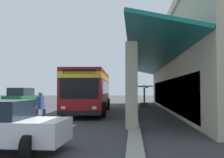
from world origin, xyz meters
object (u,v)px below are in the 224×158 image
Objects in this scene: pedestrian at (40,107)px; potted_palm at (144,101)px; transit_bus at (90,89)px; parked_suv_green at (21,97)px.

potted_palm reaches higher than pedestrian.
transit_bus is 10.63m from parked_suv_green.
transit_bus reaches higher than potted_palm.
pedestrian is (7.92, -1.16, -0.91)m from transit_bus.
transit_bus reaches higher than parked_suv_green.
potted_palm is at bearing 88.84° from parked_suv_green.
pedestrian is at bearing -8.31° from transit_bus.
parked_suv_green is at bearing -128.34° from transit_bus.
parked_suv_green reaches higher than pedestrian.
parked_suv_green is (-6.58, -8.32, -0.84)m from transit_bus.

